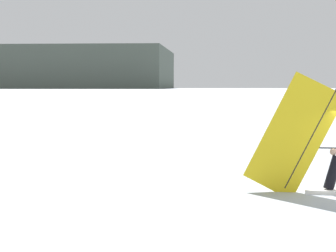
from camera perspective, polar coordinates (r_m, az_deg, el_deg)
windsurfer at (r=21.69m, az=12.14°, el=-2.76°), size 4.21×1.45×4.18m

